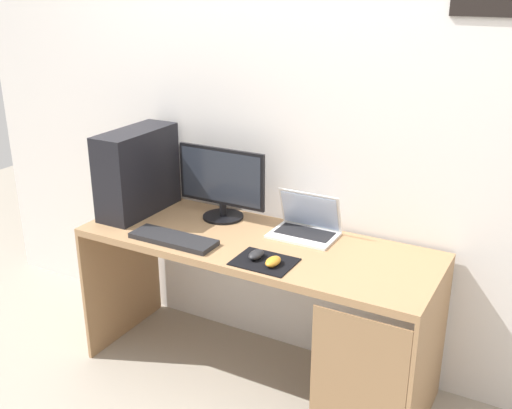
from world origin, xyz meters
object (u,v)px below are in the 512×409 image
Objects in this scene: mouse_right at (273,261)px; pc_tower at (137,171)px; laptop at (306,226)px; keyboard at (173,239)px; mouse_left at (256,255)px; monitor at (222,184)px.

pc_tower is at bearing 165.28° from mouse_right.
laptop reaches higher than keyboard.
pc_tower is 0.91m from laptop.
keyboard is at bearing -177.31° from mouse_left.
monitor is at bearing -178.20° from laptop.
laptop is 3.20× the size of mouse_right.
monitor is 0.40m from keyboard.
laptop reaches higher than mouse_left.
laptop is at bearing 36.25° from keyboard.
pc_tower reaches higher than monitor.
laptop is at bearing 1.80° from monitor.
laptop is at bearing 92.87° from mouse_right.
laptop reaches higher than mouse_right.
pc_tower is at bearing 148.67° from keyboard.
mouse_left is at bearing -102.35° from laptop.
mouse_left is at bearing -41.39° from monitor.
monitor is at bearing 142.86° from mouse_right.
mouse_right is at bearing -37.14° from monitor.
monitor is 4.99× the size of mouse_right.
mouse_right is (0.90, -0.24, -0.19)m from pc_tower.
mouse_right is at bearing -14.74° from mouse_left.
pc_tower is 0.86m from mouse_left.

